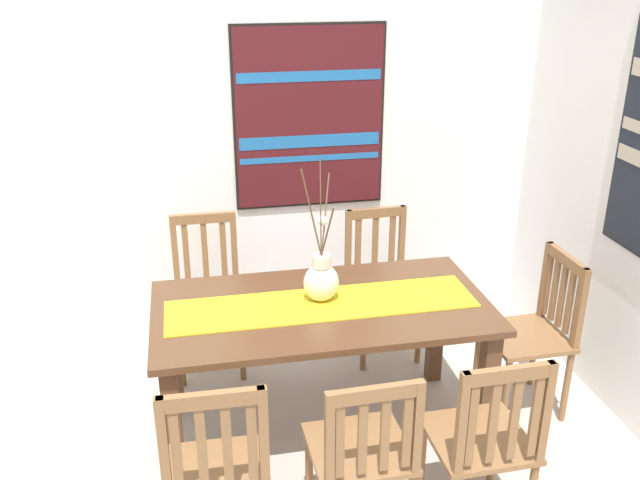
# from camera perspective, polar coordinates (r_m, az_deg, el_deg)

# --- Properties ---
(wall_back) EXTENTS (6.40, 0.12, 2.70)m
(wall_back) POSITION_cam_1_polar(r_m,az_deg,el_deg) (4.40, -5.11, 8.67)
(wall_back) COLOR white
(wall_back) RESTS_ON ground_plane
(dining_table) EXTENTS (1.69, 0.88, 0.77)m
(dining_table) POSITION_cam_1_polar(r_m,az_deg,el_deg) (3.54, 0.14, -7.06)
(dining_table) COLOR #51331E
(dining_table) RESTS_ON ground_plane
(table_runner) EXTENTS (1.55, 0.36, 0.01)m
(table_runner) POSITION_cam_1_polar(r_m,az_deg,el_deg) (3.49, 0.15, -5.31)
(table_runner) COLOR gold
(table_runner) RESTS_ON dining_table
(centerpiece_vase) EXTENTS (0.19, 0.27, 0.73)m
(centerpiece_vase) POSITION_cam_1_polar(r_m,az_deg,el_deg) (3.48, 0.10, -3.20)
(centerpiece_vase) COLOR silver
(centerpiece_vase) RESTS_ON dining_table
(chair_0) EXTENTS (0.44, 0.44, 0.92)m
(chair_0) POSITION_cam_1_polar(r_m,az_deg,el_deg) (4.40, 5.03, -3.37)
(chair_0) COLOR brown
(chair_0) RESTS_ON ground_plane
(chair_1) EXTENTS (0.43, 0.43, 0.95)m
(chair_1) POSITION_cam_1_polar(r_m,az_deg,el_deg) (4.28, -9.24, -4.27)
(chair_1) COLOR brown
(chair_1) RESTS_ON ground_plane
(chair_2) EXTENTS (0.43, 0.43, 0.89)m
(chair_2) POSITION_cam_1_polar(r_m,az_deg,el_deg) (3.02, 3.55, -17.09)
(chair_2) COLOR brown
(chair_2) RESTS_ON ground_plane
(chair_3) EXTENTS (0.43, 0.43, 0.94)m
(chair_3) POSITION_cam_1_polar(r_m,az_deg,el_deg) (3.14, 13.43, -15.75)
(chair_3) COLOR brown
(chair_3) RESTS_ON ground_plane
(chair_4) EXTENTS (0.43, 0.43, 0.98)m
(chair_4) POSITION_cam_1_polar(r_m,az_deg,el_deg) (2.90, -8.49, -18.63)
(chair_4) COLOR brown
(chair_4) RESTS_ON ground_plane
(chair_5) EXTENTS (0.43, 0.43, 0.92)m
(chair_5) POSITION_cam_1_polar(r_m,az_deg,el_deg) (4.01, 17.38, -7.02)
(chair_5) COLOR brown
(chair_5) RESTS_ON ground_plane
(painting_on_back_wall) EXTENTS (0.95, 0.05, 1.14)m
(painting_on_back_wall) POSITION_cam_1_polar(r_m,az_deg,el_deg) (4.36, -0.89, 10.02)
(painting_on_back_wall) COLOR black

